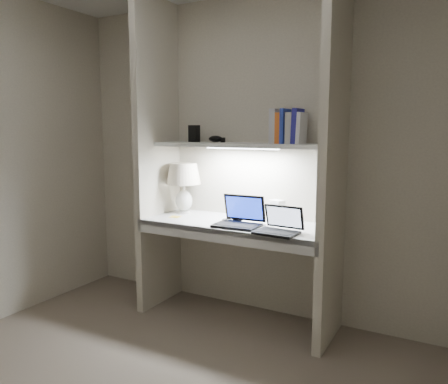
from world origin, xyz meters
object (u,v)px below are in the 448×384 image
Objects in this scene: table_lamp at (184,180)px; laptop_main at (240,219)px; laptop_netbook at (279,227)px; book_row at (288,127)px; speaker at (277,210)px.

table_lamp is 1.27× the size of laptop_main.
laptop_netbook is 1.19× the size of book_row.
laptop_main is 0.35m from laptop_netbook.
laptop_main is at bearing -17.53° from table_lamp.
table_lamp is 0.82m from speaker.
laptop_main is 0.36m from speaker.
laptop_main is at bearing -140.32° from book_row.
speaker is (0.16, 0.31, 0.03)m from laptop_main.
table_lamp reaches higher than speaker.
laptop_netbook is at bearing -43.70° from speaker.
book_row is at bearing -16.46° from speaker.
laptop_main is 2.12× the size of speaker.
book_row reaches higher than laptop_netbook.
laptop_netbook is (0.34, -0.08, -0.01)m from laptop_main.
laptop_main is 1.11× the size of laptop_netbook.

